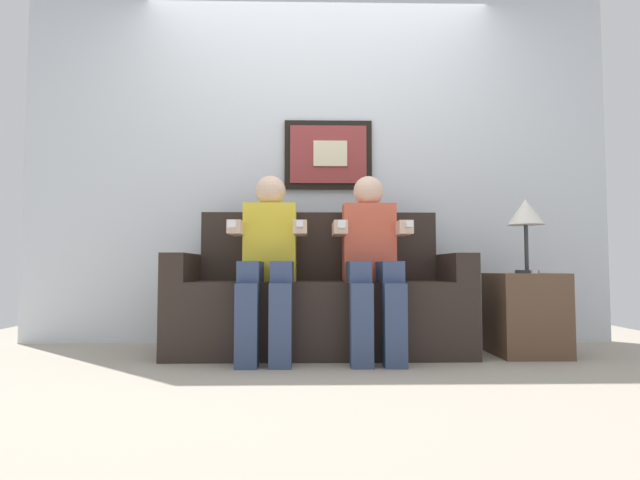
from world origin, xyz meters
TOP-DOWN VIEW (x-y plane):
  - ground_plane at (0.00, 0.00)m, footprint 5.50×5.50m
  - back_wall_assembly at (0.00, 0.76)m, footprint 4.23×0.10m
  - couch at (0.00, 0.33)m, footprint 1.83×0.58m
  - person_on_left at (-0.31, 0.16)m, footprint 0.46×0.56m
  - person_on_right at (0.31, 0.16)m, footprint 0.46×0.56m
  - side_table_right at (1.26, 0.22)m, footprint 0.40×0.40m
  - table_lamp at (1.28, 0.22)m, footprint 0.22×0.22m
  - spare_remote_on_table at (1.29, 0.19)m, footprint 0.04×0.13m

SIDE VIEW (x-z plane):
  - ground_plane at x=0.00m, z-range 0.00..0.00m
  - side_table_right at x=1.26m, z-range 0.00..0.50m
  - couch at x=0.00m, z-range -0.14..0.76m
  - spare_remote_on_table at x=1.29m, z-range 0.50..0.52m
  - person_on_left at x=-0.31m, z-range 0.05..1.16m
  - person_on_right at x=0.31m, z-range 0.05..1.16m
  - table_lamp at x=1.28m, z-range 0.63..1.09m
  - back_wall_assembly at x=0.00m, z-range 0.00..2.60m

